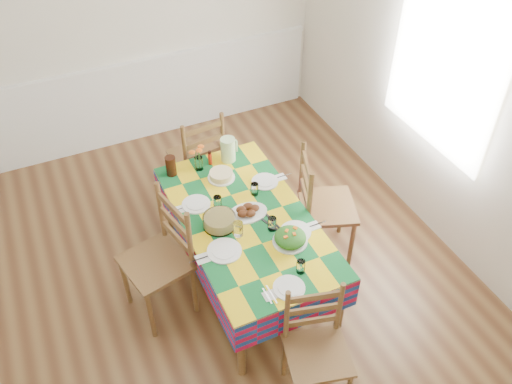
% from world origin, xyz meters
% --- Properties ---
extents(room, '(4.58, 5.08, 2.78)m').
position_xyz_m(room, '(0.00, 0.00, 1.35)').
color(room, brown).
rests_on(room, ground).
extents(wainscot, '(4.41, 0.06, 0.92)m').
position_xyz_m(wainscot, '(0.00, 2.48, 0.49)').
color(wainscot, white).
rests_on(wainscot, room).
extents(window_right, '(0.00, 1.40, 1.40)m').
position_xyz_m(window_right, '(2.23, 0.30, 1.50)').
color(window_right, white).
rests_on(window_right, room).
extents(dining_table, '(0.93, 1.73, 0.67)m').
position_xyz_m(dining_table, '(0.50, 0.19, 0.60)').
color(dining_table, brown).
rests_on(dining_table, room).
extents(setting_near_head, '(0.35, 0.23, 0.10)m').
position_xyz_m(setting_near_head, '(0.54, -0.50, 0.70)').
color(setting_near_head, white).
rests_on(setting_near_head, dining_table).
extents(setting_left_near, '(0.45, 0.27, 0.12)m').
position_xyz_m(setting_left_near, '(0.28, -0.02, 0.70)').
color(setting_left_near, white).
rests_on(setting_left_near, dining_table).
extents(setting_left_far, '(0.41, 0.24, 0.11)m').
position_xyz_m(setting_left_far, '(0.26, 0.45, 0.70)').
color(setting_left_far, white).
rests_on(setting_left_far, dining_table).
extents(setting_right_near, '(0.43, 0.25, 0.11)m').
position_xyz_m(setting_right_near, '(0.73, -0.06, 0.70)').
color(setting_right_near, white).
rests_on(setting_right_near, dining_table).
extents(setting_right_far, '(0.41, 0.24, 0.10)m').
position_xyz_m(setting_right_far, '(0.77, 0.47, 0.70)').
color(setting_right_far, white).
rests_on(setting_right_far, dining_table).
extents(meat_platter, '(0.31, 0.22, 0.06)m').
position_xyz_m(meat_platter, '(0.53, 0.23, 0.70)').
color(meat_platter, white).
rests_on(meat_platter, dining_table).
extents(salad_platter, '(0.26, 0.26, 0.11)m').
position_xyz_m(salad_platter, '(0.69, -0.17, 0.71)').
color(salad_platter, white).
rests_on(salad_platter, dining_table).
extents(pasta_bowl, '(0.25, 0.25, 0.09)m').
position_xyz_m(pasta_bowl, '(0.30, 0.20, 0.72)').
color(pasta_bowl, white).
rests_on(pasta_bowl, dining_table).
extents(cake, '(0.22, 0.22, 0.06)m').
position_xyz_m(cake, '(0.51, 0.70, 0.70)').
color(cake, white).
rests_on(cake, dining_table).
extents(serving_utensils, '(0.13, 0.28, 0.01)m').
position_xyz_m(serving_utensils, '(0.64, 0.09, 0.68)').
color(serving_utensils, black).
rests_on(serving_utensils, dining_table).
extents(flower_vase, '(0.14, 0.12, 0.23)m').
position_xyz_m(flower_vase, '(0.39, 0.89, 0.77)').
color(flower_vase, white).
rests_on(flower_vase, dining_table).
extents(hot_sauce, '(0.03, 0.03, 0.13)m').
position_xyz_m(hot_sauce, '(0.50, 0.91, 0.74)').
color(hot_sauce, red).
rests_on(hot_sauce, dining_table).
extents(green_pitcher, '(0.12, 0.12, 0.21)m').
position_xyz_m(green_pitcher, '(0.66, 0.90, 0.78)').
color(green_pitcher, '#BAE3A0').
rests_on(green_pitcher, dining_table).
extents(tea_pitcher, '(0.09, 0.09, 0.17)m').
position_xyz_m(tea_pitcher, '(0.16, 0.92, 0.76)').
color(tea_pitcher, black).
rests_on(tea_pitcher, dining_table).
extents(name_card, '(0.06, 0.02, 0.01)m').
position_xyz_m(name_card, '(0.53, -0.61, 0.68)').
color(name_card, white).
rests_on(name_card, dining_table).
extents(chair_near, '(0.49, 0.47, 0.91)m').
position_xyz_m(chair_near, '(0.51, -0.90, 0.45)').
color(chair_near, brown).
rests_on(chair_near, room).
extents(chair_far, '(0.48, 0.46, 0.98)m').
position_xyz_m(chair_far, '(0.51, 1.27, 0.48)').
color(chair_far, brown).
rests_on(chair_far, room).
extents(chair_left, '(0.53, 0.55, 1.04)m').
position_xyz_m(chair_left, '(-0.18, 0.20, 0.51)').
color(chair_left, brown).
rests_on(chair_left, room).
extents(chair_right, '(0.56, 0.58, 1.03)m').
position_xyz_m(chair_right, '(1.19, 0.20, 0.51)').
color(chair_right, brown).
rests_on(chair_right, room).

